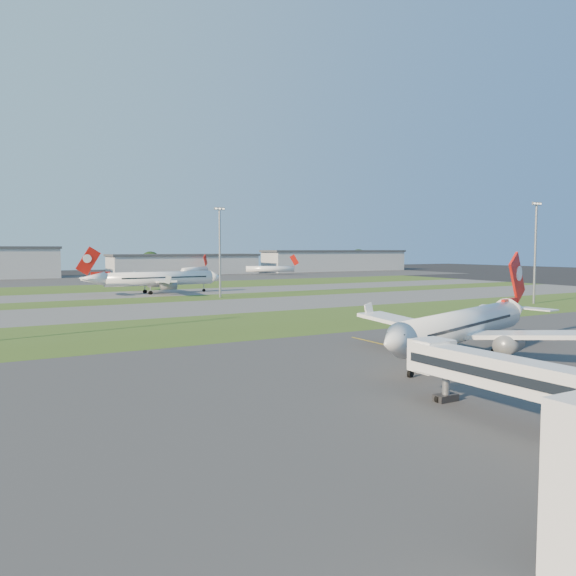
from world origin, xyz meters
TOP-DOWN VIEW (x-y plane):
  - ground at (0.00, 0.00)m, footprint 700.00×700.00m
  - apron_near at (0.00, 0.00)m, footprint 300.00×70.00m
  - grass_strip_a at (0.00, 52.00)m, footprint 300.00×34.00m
  - taxiway_a at (0.00, 85.00)m, footprint 300.00×32.00m
  - grass_strip_b at (0.00, 110.00)m, footprint 300.00×18.00m
  - taxiway_b at (0.00, 132.00)m, footprint 300.00×26.00m
  - grass_strip_c at (0.00, 165.00)m, footprint 300.00×40.00m
  - apron_far at (0.00, 225.00)m, footprint 400.00×80.00m
  - yellow_line at (5.00, 0.00)m, footprint 0.25×60.00m
  - jet_bridge at (-9.81, -15.24)m, footprint 4.20×26.90m
  - airliner_parked at (7.22, 9.12)m, footprint 37.00×31.29m
  - airliner_taxiing at (3.78, 130.76)m, footprint 41.98×35.63m
  - mini_jet_near at (51.87, 229.59)m, footprint 21.39×21.51m
  - mini_jet_far at (92.89, 225.37)m, footprint 26.67×13.84m
  - light_mast_centre at (15.00, 108.00)m, footprint 3.20×0.70m
  - light_mast_east at (78.00, 52.00)m, footprint 3.20×0.70m
  - hangar_east at (55.00, 255.00)m, footprint 81.60×23.00m
  - hangar_far_east at (155.00, 255.00)m, footprint 96.90×23.00m
  - tree_mid_west at (-20.00, 266.00)m, footprint 9.90×9.90m
  - tree_mid_east at (40.00, 269.00)m, footprint 11.55×11.55m
  - tree_east at (115.00, 267.00)m, footprint 10.45×10.45m
  - tree_far_east at (185.00, 271.00)m, footprint 12.65×12.65m

SIDE VIEW (x-z plane):
  - ground at x=0.00m, z-range 0.00..0.00m
  - yellow_line at x=5.00m, z-range -0.01..0.01m
  - apron_near at x=0.00m, z-range 0.00..0.01m
  - grass_strip_a at x=0.00m, z-range 0.00..0.01m
  - taxiway_a at x=0.00m, z-range 0.00..0.01m
  - grass_strip_b at x=0.00m, z-range 0.00..0.01m
  - taxiway_b at x=0.00m, z-range 0.00..0.01m
  - grass_strip_c at x=0.00m, z-range 0.00..0.01m
  - apron_far at x=0.00m, z-range 0.00..0.01m
  - mini_jet_near at x=51.87m, z-range -1.46..8.02m
  - mini_jet_far at x=92.89m, z-range -1.46..8.02m
  - jet_bridge at x=-9.81m, z-range 0.91..7.11m
  - airliner_parked at x=7.22m, z-range -1.79..10.25m
  - airliner_taxiing at x=3.78m, z-range -1.95..11.15m
  - hangar_east at x=55.00m, z-range 0.04..11.24m
  - tree_mid_west at x=-20.00m, z-range 0.44..11.24m
  - tree_east at x=115.00m, z-range 0.46..11.86m
  - hangar_far_east at x=155.00m, z-range 0.04..13.24m
  - tree_mid_east at x=40.00m, z-range 0.51..13.11m
  - tree_far_east at x=185.00m, z-range 0.56..14.36m
  - light_mast_centre at x=15.00m, z-range 1.91..27.71m
  - light_mast_east at x=78.00m, z-range 1.91..27.71m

